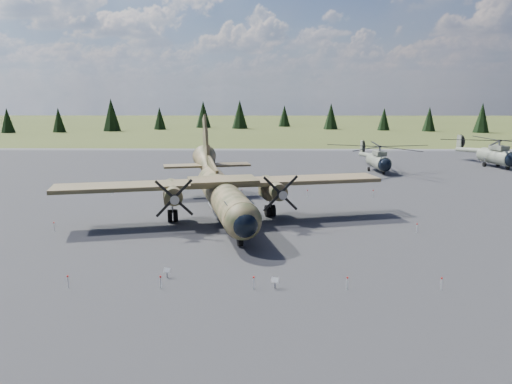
{
  "coord_description": "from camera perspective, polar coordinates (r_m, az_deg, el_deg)",
  "views": [
    {
      "loc": [
        2.59,
        -43.75,
        12.33
      ],
      "look_at": [
        1.92,
        2.0,
        3.31
      ],
      "focal_mm": 35.0,
      "sensor_mm": 36.0,
      "label": 1
    }
  ],
  "objects": [
    {
      "name": "barrier_fence",
      "position": [
        45.35,
        -3.06,
        -3.98
      ],
      "size": [
        33.12,
        29.62,
        0.85
      ],
      "color": "silver",
      "rests_on": "ground"
    },
    {
      "name": "treeline",
      "position": [
        42.12,
        -15.32,
        0.38
      ],
      "size": [
        292.44,
        303.42,
        10.99
      ],
      "color": "black",
      "rests_on": "ground"
    },
    {
      "name": "helicopter_near",
      "position": [
        82.1,
        13.84,
        4.32
      ],
      "size": [
        18.17,
        20.55,
        4.28
      ],
      "rotation": [
        0.0,
        0.0,
        0.08
      ],
      "color": "gray",
      "rests_on": "ground"
    },
    {
      "name": "ground",
      "position": [
        45.53,
        -2.47,
        -4.58
      ],
      "size": [
        500.0,
        500.0,
        0.0
      ],
      "primitive_type": "plane",
      "color": "#4B5526",
      "rests_on": "ground"
    },
    {
      "name": "apron",
      "position": [
        55.21,
        -1.88,
        -1.77
      ],
      "size": [
        120.0,
        120.0,
        0.04
      ],
      "primitive_type": "cube",
      "color": "slate",
      "rests_on": "ground"
    },
    {
      "name": "transport_plane",
      "position": [
        50.18,
        -4.0,
        0.43
      ],
      "size": [
        31.77,
        28.48,
        10.52
      ],
      "rotation": [
        0.0,
        0.0,
        0.23
      ],
      "color": "#333B20",
      "rests_on": "ground"
    },
    {
      "name": "info_placard_right",
      "position": [
        32.57,
        2.18,
        -10.14
      ],
      "size": [
        0.53,
        0.35,
        0.77
      ],
      "rotation": [
        0.0,
        0.0,
        -0.32
      ],
      "color": "gray",
      "rests_on": "ground"
    },
    {
      "name": "info_placard_left",
      "position": [
        34.91,
        -10.15,
        -8.9
      ],
      "size": [
        0.48,
        0.29,
        0.7
      ],
      "rotation": [
        0.0,
        0.0,
        -0.24
      ],
      "color": "gray",
      "rests_on": "ground"
    },
    {
      "name": "helicopter_mid",
      "position": [
        94.08,
        25.84,
        4.58
      ],
      "size": [
        22.2,
        23.69,
        4.77
      ],
      "rotation": [
        0.0,
        0.0,
        0.21
      ],
      "color": "gray",
      "rests_on": "ground"
    }
  ]
}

